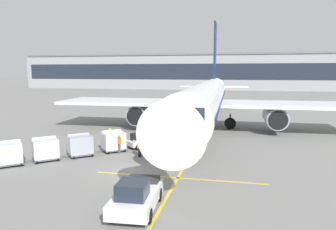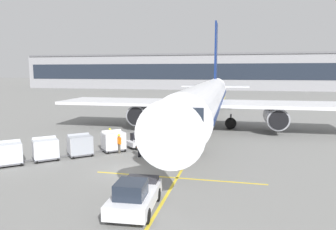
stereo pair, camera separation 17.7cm
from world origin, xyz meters
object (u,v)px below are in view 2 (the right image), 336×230
Objects in this scene: baggage_cart_lead at (113,141)px; baggage_cart_second at (80,145)px; pushback_tug at (135,196)px; ground_crew_by_loader at (119,142)px; baggage_cart_third at (45,148)px; baggage_cart_fourth at (8,153)px; ground_crew_by_carts at (110,135)px; belt_loader at (147,137)px; ground_crew_wingwalker at (139,146)px; safety_cone_engine_keepout at (166,130)px; safety_cone_wingtip at (163,127)px; ground_crew_marshaller at (111,137)px; parked_airplane at (207,99)px.

baggage_cart_second is (-2.19, -2.19, 0.00)m from baggage_cart_lead.
baggage_cart_second is 12.46m from pushback_tug.
baggage_cart_lead is at bearing 145.91° from ground_crew_by_loader.
baggage_cart_lead and baggage_cart_third have the same top height.
ground_crew_by_carts is (5.04, 8.11, -0.00)m from baggage_cart_fourth.
baggage_cart_third is (-6.78, -6.46, 0.07)m from belt_loader.
ground_crew_by_carts is (3.08, 6.19, -0.00)m from baggage_cart_third.
ground_crew_wingwalker is at bearing -39.98° from ground_crew_by_carts.
ground_crew_wingwalker is 11.31m from safety_cone_engine_keepout.
safety_cone_wingtip is (6.04, 16.10, -0.67)m from baggage_cart_third.
baggage_cart_lead is 1.47× the size of ground_crew_marshaller.
baggage_cart_third is (-2.13, -1.86, 0.00)m from baggage_cart_second.
ground_crew_by_loader is 2.56× the size of safety_cone_engine_keepout.
baggage_cart_fourth is 8.91m from ground_crew_by_loader.
pushback_tug reaches higher than ground_crew_by_loader.
baggage_cart_third is at bearing 143.77° from pushback_tug.
belt_loader reaches higher than ground_crew_by_loader.
ground_crew_marshaller is (-8.08, -11.41, -2.87)m from parked_airplane.
baggage_cart_third is 7.75m from ground_crew_wingwalker.
baggage_cart_second is 1.00× the size of baggage_cart_third.
ground_crew_by_carts is at bearing -106.67° from safety_cone_wingtip.
safety_cone_engine_keepout is (2.67, 9.91, -0.67)m from baggage_cart_lead.
safety_cone_wingtip is (2.62, 10.55, -0.67)m from ground_crew_marshaller.
ground_crew_by_loader is 2.34m from ground_crew_wingwalker.
ground_crew_by_loader is (7.05, 5.45, -0.00)m from baggage_cart_fourth.
baggage_cart_second and baggage_cart_fourth have the same top height.
ground_crew_wingwalker is (5.14, 0.82, -0.00)m from baggage_cart_second.
ground_crew_wingwalker is at bearing 20.21° from baggage_cart_third.
ground_crew_wingwalker is at bearing 106.50° from pushback_tug.
safety_cone_engine_keepout is at bearing 79.69° from ground_crew_by_loader.
safety_cone_engine_keepout is at bearing 63.42° from baggage_cart_third.
ground_crew_by_carts is at bearing 140.02° from ground_crew_wingwalker.
baggage_cart_fourth is 1.47× the size of ground_crew_marshaller.
belt_loader is at bearing -91.57° from safety_cone_engine_keepout.
ground_crew_wingwalker is (7.27, 2.68, -0.00)m from baggage_cart_third.
baggage_cart_fourth is 0.57× the size of pushback_tug.
pushback_tug is at bearing -73.50° from ground_crew_wingwalker.
ground_crew_by_loader is 3.34m from ground_crew_by_carts.
pushback_tug is at bearing -64.81° from ground_crew_by_loader.
parked_airplane is at bearing 54.50° from baggage_cart_fourth.
baggage_cart_third is 1.47× the size of ground_crew_marshaller.
belt_loader is at bearing 60.00° from ground_crew_by_loader.
baggage_cart_second reaches higher than ground_crew_by_carts.
ground_crew_marshaller is 10.89m from safety_cone_wingtip.
parked_airplane is 10.66× the size of pushback_tug.
parked_airplane is 18.00m from baggage_cart_second.
ground_crew_by_loader is at bearing -34.09° from baggage_cart_lead.
baggage_cart_fourth is (-6.28, -5.97, 0.00)m from baggage_cart_lead.
baggage_cart_third is 1.47× the size of ground_crew_by_carts.
pushback_tug is 15.53m from ground_crew_by_carts.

